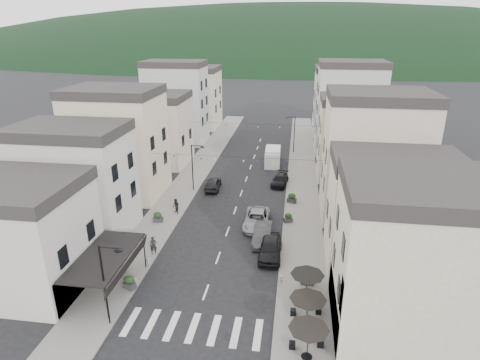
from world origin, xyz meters
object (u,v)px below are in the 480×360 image
object	(u,v)px
parked_car_e	(213,183)
pedestrian_b	(176,206)
parked_car_b	(262,234)
pedestrian_a	(153,245)
parked_car_d	(280,180)
delivery_van	(273,156)
parked_car_c	(257,219)
parked_car_a	(270,248)

from	to	relation	value
parked_car_e	pedestrian_b	world-z (taller)	pedestrian_b
parked_car_b	pedestrian_a	bearing A→B (deg)	-157.91
parked_car_d	parked_car_e	bearing A→B (deg)	-154.89
parked_car_b	pedestrian_b	size ratio (longest dim) A/B	2.78
parked_car_b	pedestrian_a	size ratio (longest dim) A/B	2.73
parked_car_e	parked_car_b	bearing A→B (deg)	117.19
parked_car_d	pedestrian_a	distance (m)	21.59
parked_car_e	pedestrian_b	size ratio (longest dim) A/B	2.59
parked_car_b	delivery_van	world-z (taller)	delivery_van
parked_car_b	delivery_van	bearing A→B (deg)	91.16
parked_car_c	delivery_van	size ratio (longest dim) A/B	1.00
delivery_van	pedestrian_b	world-z (taller)	delivery_van
parked_car_e	pedestrian_b	distance (m)	8.18
parked_car_c	parked_car_d	world-z (taller)	parked_car_c
delivery_van	parked_car_a	bearing A→B (deg)	-88.28
parked_car_c	pedestrian_a	xyz separation A→B (m)	(-8.64, -6.97, 0.22)
parked_car_c	parked_car_d	xyz separation A→B (m)	(1.80, 11.92, -0.12)
parked_car_e	parked_car_c	bearing A→B (deg)	121.48
parked_car_a	delivery_van	xyz separation A→B (m)	(-1.49, 25.76, 0.44)
parked_car_c	pedestrian_a	size ratio (longest dim) A/B	3.18
delivery_van	pedestrian_a	xyz separation A→B (m)	(-8.94, -27.05, -0.30)
pedestrian_b	parked_car_b	bearing A→B (deg)	19.07
pedestrian_a	pedestrian_b	distance (m)	8.45
parked_car_a	parked_car_d	xyz separation A→B (m)	(0.00, 17.60, -0.19)
parked_car_c	pedestrian_b	bearing A→B (deg)	169.89
parked_car_a	pedestrian_a	xyz separation A→B (m)	(-10.44, -1.29, 0.15)
parked_car_a	parked_car_d	world-z (taller)	parked_car_a
parked_car_b	pedestrian_b	distance (m)	10.92
parked_car_b	pedestrian_b	world-z (taller)	pedestrian_b
pedestrian_b	parked_car_a	bearing A→B (deg)	10.32
pedestrian_a	pedestrian_b	size ratio (longest dim) A/B	1.02
parked_car_a	parked_car_d	size ratio (longest dim) A/B	1.10
parked_car_a	delivery_van	world-z (taller)	delivery_van
parked_car_a	parked_car_b	distance (m)	2.77
parked_car_e	delivery_van	world-z (taller)	delivery_van
parked_car_a	pedestrian_b	world-z (taller)	pedestrian_b
parked_car_c	parked_car_d	bearing A→B (deg)	80.53
parked_car_c	parked_car_e	xyz separation A→B (m)	(-6.54, 9.25, -0.01)
parked_car_c	pedestrian_a	bearing A→B (deg)	-141.99
parked_car_c	pedestrian_b	world-z (taller)	pedestrian_b
parked_car_a	delivery_van	distance (m)	25.81
parked_car_e	pedestrian_b	bearing A→B (deg)	68.17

